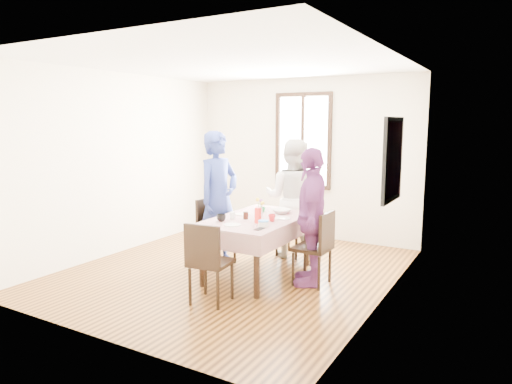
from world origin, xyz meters
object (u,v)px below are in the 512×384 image
Objects in this scene: person_left at (218,199)px; person_far at (292,198)px; dining_table at (258,247)px; chair_left at (217,232)px; chair_far at (293,225)px; person_right at (311,217)px; chair_right at (312,248)px; chair_near at (211,262)px.

person_far is at bearing -28.32° from person_left.
dining_table is 1.66× the size of chair_left.
person_left is (0.02, 0.00, 0.47)m from chair_left.
dining_table is 1.66× the size of chair_far.
dining_table is 0.90× the size of person_right.
chair_left is 1.50m from person_right.
dining_table is 0.74m from chair_right.
person_left reaches higher than chair_right.
chair_left and chair_right have the same top height.
chair_left is 1.39m from chair_near.
chair_left is 1.47m from chair_right.
chair_right is 1.28m from person_far.
chair_right and chair_far have the same top height.
chair_left reaches higher than dining_table.
chair_near is at bearing -138.14° from person_left.
chair_far is (0.00, 1.04, 0.08)m from dining_table.
dining_table is 1.13m from person_far.
dining_table is at bearing 94.48° from chair_right.
chair_far is at bearing 37.23° from chair_right.
person_left reaches higher than person_far.
person_right is (1.44, -0.09, 0.38)m from chair_left.
chair_far is 0.49× the size of person_left.
person_right is at bearing 90.79° from chair_right.
chair_left is 1.21m from person_far.
person_left is (-0.71, -0.90, 0.47)m from chair_far.
person_right is at bearing 116.20° from person_far.
person_far is (0.73, 0.88, 0.41)m from chair_left.
person_left is (-0.71, 0.14, 0.55)m from dining_table.
person_far is at bearing 149.18° from chair_left.
person_right is (0.71, -0.99, 0.38)m from chair_far.
chair_far is 0.54× the size of person_right.
chair_far is 0.53× the size of person_far.
chair_right is 1.00× the size of chair_near.
chair_far reaches higher than dining_table.
person_far is at bearing -165.41° from person_right.
chair_near is 0.54× the size of person_right.
dining_table is 0.87× the size of person_far.
chair_far is 2.08m from chair_near.
person_far is (0.00, 2.06, 0.41)m from chair_near.
person_left is (-0.71, 1.18, 0.47)m from chair_near.
dining_table is 1.04m from chair_far.
chair_far is at bearing -100.03° from person_far.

